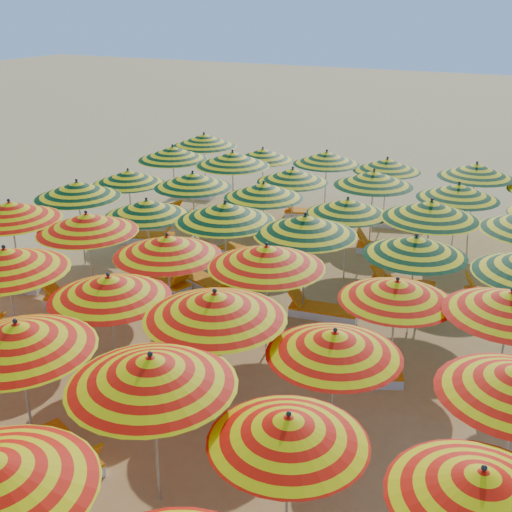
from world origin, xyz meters
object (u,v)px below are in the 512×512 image
object	(u,v)px
umbrella_16	(335,343)
umbrella_40	(458,191)
umbrella_22	(397,291)
lounger_19	(162,211)
lounger_7	(8,285)
lounger_16	(246,254)
umbrella_8	(17,336)
umbrella_39	(374,178)
lounger_13	(213,286)
umbrella_43	(263,154)
lounger_21	(274,232)
umbrella_42	(204,140)
umbrella_28	(416,246)
umbrella_10	(288,429)
umbrella_30	(128,177)
umbrella_9	(151,371)
umbrella_32	(264,190)
lounger_9	(188,337)
umbrella_20	(167,246)
lounger_26	(400,223)
lounger_8	(77,298)
umbrella_38	(293,175)
umbrella_45	(387,165)
lounger_6	(5,347)
umbrella_18	(10,211)
lounger_24	(192,193)
lounger_20	(221,219)
umbrella_14	(109,287)
umbrella_13	(5,260)
lounger_22	(383,248)
umbrella_31	(193,180)
lounger_18	(496,296)
umbrella_33	(348,207)
umbrella_11	(481,485)
lounger_14	(322,311)
umbrella_23	(511,303)
umbrella_19	(87,223)
umbrella_24	(77,189)
lounger_10	(358,375)
umbrella_37	(233,159)
umbrella_34	(431,210)
lounger_3	(67,453)
umbrella_36	(173,153)
umbrella_46	(476,170)

from	to	relation	value
umbrella_16	umbrella_40	world-z (taller)	umbrella_40
umbrella_22	lounger_19	size ratio (longest dim) A/B	1.62
lounger_7	lounger_16	size ratio (longest dim) A/B	1.00
umbrella_8	umbrella_39	xyz separation A→B (m)	(2.33, 12.25, -0.07)
umbrella_16	lounger_13	xyz separation A→B (m)	(-5.09, 4.83, -1.99)
umbrella_43	lounger_21	bearing A→B (deg)	-57.33
umbrella_42	umbrella_28	bearing A→B (deg)	-36.90
umbrella_43	lounger_21	distance (m)	3.64
umbrella_10	umbrella_30	bearing A→B (deg)	135.43
umbrella_10	lounger_16	size ratio (longest dim) A/B	1.43
umbrella_9	lounger_16	size ratio (longest dim) A/B	1.49
umbrella_32	lounger_9	world-z (taller)	umbrella_32
umbrella_20	lounger_26	distance (m)	10.68
umbrella_22	lounger_26	xyz separation A→B (m)	(-2.26, 9.82, -1.98)
lounger_21	lounger_8	bearing A→B (deg)	77.41
umbrella_38	umbrella_45	xyz separation A→B (m)	(2.35, 2.69, 0.00)
umbrella_10	lounger_7	xyz separation A→B (m)	(-10.36, 4.78, -1.93)
umbrella_38	lounger_6	size ratio (longest dim) A/B	1.55
umbrella_18	lounger_24	xyz separation A→B (m)	(-0.67, 9.88, -2.23)
lounger_20	umbrella_32	bearing A→B (deg)	-27.97
umbrella_14	lounger_9	distance (m)	3.03
lounger_9	lounger_24	bearing A→B (deg)	-46.40
umbrella_30	umbrella_13	bearing A→B (deg)	-72.16
umbrella_13	umbrella_38	xyz separation A→B (m)	(2.30, 9.76, -0.27)
umbrella_30	lounger_16	world-z (taller)	umbrella_30
umbrella_32	lounger_22	world-z (taller)	umbrella_32
umbrella_31	umbrella_39	distance (m)	5.55
lounger_26	umbrella_20	bearing A→B (deg)	-121.86
umbrella_10	lounger_26	xyz separation A→B (m)	(-2.05, 14.66, -1.93)
lounger_18	umbrella_33	bearing A→B (deg)	-10.18
umbrella_11	lounger_14	distance (m)	8.67
umbrella_23	lounger_19	bearing A→B (deg)	150.35
umbrella_10	umbrella_28	xyz separation A→B (m)	(0.03, 7.21, 0.13)
umbrella_20	umbrella_38	size ratio (longest dim) A/B	1.07
umbrella_19	lounger_18	xyz separation A→B (m)	(9.23, 4.97, -2.18)
umbrella_38	umbrella_24	bearing A→B (deg)	-134.94
umbrella_45	lounger_10	xyz separation A→B (m)	(2.27, -9.98, -2.00)
lounger_18	lounger_20	bearing A→B (deg)	-28.03
umbrella_37	lounger_22	bearing A→B (deg)	-3.01
umbrella_38	lounger_19	world-z (taller)	umbrella_38
umbrella_18	umbrella_33	size ratio (longest dim) A/B	1.09
umbrella_13	umbrella_38	bearing A→B (deg)	76.74
umbrella_20	lounger_24	xyz separation A→B (m)	(-5.50, 9.99, -2.13)
umbrella_32	lounger_26	distance (m)	6.02
umbrella_20	umbrella_30	bearing A→B (deg)	133.83
umbrella_28	umbrella_18	bearing A→B (deg)	-165.66
umbrella_34	lounger_3	xyz separation A→B (m)	(-4.02, -9.46, -2.22)
umbrella_36	umbrella_9	bearing A→B (deg)	-58.36
umbrella_40	umbrella_46	size ratio (longest dim) A/B	0.80
lounger_16	umbrella_34	bearing A→B (deg)	9.97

